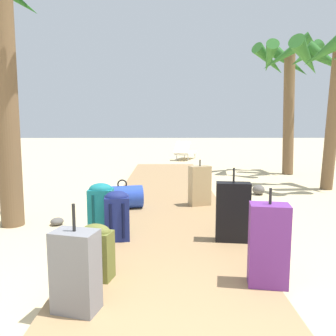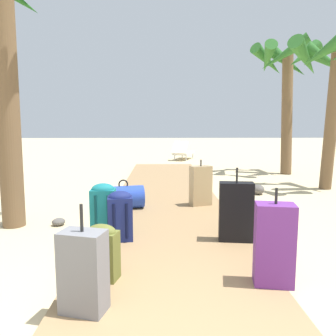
# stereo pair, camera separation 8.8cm
# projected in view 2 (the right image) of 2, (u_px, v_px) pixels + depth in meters

# --- Properties ---
(ground_plane) EXTENTS (60.00, 60.00, 0.00)m
(ground_plane) POSITION_uv_depth(u_px,v_px,m) (167.00, 212.00, 5.59)
(ground_plane) COLOR #D1BA8C
(boardwalk) EXTENTS (1.93, 10.25, 0.08)m
(boardwalk) POSITION_uv_depth(u_px,v_px,m) (166.00, 197.00, 6.60)
(boardwalk) COLOR #9E7A51
(boardwalk) RESTS_ON ground
(backpack_teal) EXTENTS (0.32, 0.27, 0.61)m
(backpack_teal) POSITION_uv_depth(u_px,v_px,m) (103.00, 205.00, 4.44)
(backpack_teal) COLOR #197A7F
(backpack_teal) RESTS_ON boardwalk
(backpack_olive) EXTENTS (0.32, 0.25, 0.51)m
(backpack_olive) POSITION_uv_depth(u_px,v_px,m) (102.00, 250.00, 2.98)
(backpack_olive) COLOR olive
(backpack_olive) RESTS_ON boardwalk
(backpack_navy) EXTENTS (0.32, 0.28, 0.60)m
(backpack_navy) POSITION_uv_depth(u_px,v_px,m) (120.00, 214.00, 4.00)
(backpack_navy) COLOR navy
(backpack_navy) RESTS_ON boardwalk
(suitcase_purple) EXTENTS (0.36, 0.27, 0.86)m
(suitcase_purple) POSITION_uv_depth(u_px,v_px,m) (274.00, 244.00, 2.88)
(suitcase_purple) COLOR #6B2D84
(suitcase_purple) RESTS_ON boardwalk
(suitcase_tan) EXTENTS (0.40, 0.30, 0.79)m
(suitcase_tan) POSITION_uv_depth(u_px,v_px,m) (201.00, 186.00, 5.73)
(suitcase_tan) COLOR tan
(suitcase_tan) RESTS_ON boardwalk
(suitcase_black) EXTENTS (0.42, 0.23, 0.89)m
(suitcase_black) POSITION_uv_depth(u_px,v_px,m) (236.00, 212.00, 3.97)
(suitcase_black) COLOR black
(suitcase_black) RESTS_ON boardwalk
(duffel_bag_blue) EXTENTS (0.73, 0.51, 0.49)m
(duffel_bag_blue) POSITION_uv_depth(u_px,v_px,m) (123.00, 197.00, 5.52)
(duffel_bag_blue) COLOR #2847B7
(duffel_bag_blue) RESTS_ON boardwalk
(suitcase_grey) EXTENTS (0.37, 0.29, 0.82)m
(suitcase_grey) POSITION_uv_depth(u_px,v_px,m) (83.00, 272.00, 2.46)
(suitcase_grey) COLOR slate
(suitcase_grey) RESTS_ON boardwalk
(palm_tree_far_right) EXTENTS (2.06, 2.27, 3.86)m
(palm_tree_far_right) POSITION_uv_depth(u_px,v_px,m) (287.00, 73.00, 9.67)
(palm_tree_far_right) COLOR brown
(palm_tree_far_right) RESTS_ON ground
(palm_tree_near_right) EXTENTS (2.02, 1.89, 3.41)m
(palm_tree_near_right) POSITION_uv_depth(u_px,v_px,m) (333.00, 70.00, 7.26)
(palm_tree_near_right) COLOR brown
(palm_tree_near_right) RESTS_ON ground
(palm_tree_near_left) EXTENTS (1.91, 1.90, 4.03)m
(palm_tree_near_left) POSITION_uv_depth(u_px,v_px,m) (3.00, 4.00, 4.47)
(palm_tree_near_left) COLOR brown
(palm_tree_near_left) RESTS_ON ground
(lounge_chair) EXTENTS (1.09, 1.66, 0.78)m
(lounge_chair) POSITION_uv_depth(u_px,v_px,m) (183.00, 152.00, 13.86)
(lounge_chair) COLOR white
(lounge_chair) RESTS_ON ground
(rock_right_near) EXTENTS (0.29, 0.32, 0.20)m
(rock_right_near) POSITION_uv_depth(u_px,v_px,m) (258.00, 189.00, 7.02)
(rock_right_near) COLOR #5B5651
(rock_right_near) RESTS_ON ground
(rock_left_mid) EXTENTS (0.21, 0.22, 0.10)m
(rock_left_mid) POSITION_uv_depth(u_px,v_px,m) (59.00, 222.00, 4.87)
(rock_left_mid) COLOR #5B5651
(rock_left_mid) RESTS_ON ground
(rock_right_far) EXTENTS (0.28, 0.33, 0.23)m
(rock_right_far) POSITION_uv_depth(u_px,v_px,m) (279.00, 221.00, 4.68)
(rock_right_far) COLOR slate
(rock_right_far) RESTS_ON ground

